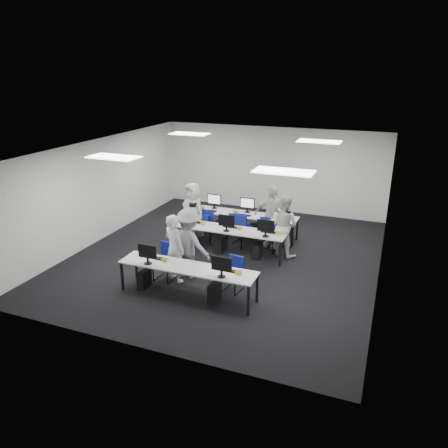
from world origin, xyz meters
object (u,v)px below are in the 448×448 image
at_px(chair_4, 266,241).
at_px(chair_5, 205,230).
at_px(desk_mid, 229,231).
at_px(student_3, 271,217).
at_px(chair_6, 243,233).
at_px(student_2, 193,211).
at_px(chair_0, 165,268).
at_px(chair_7, 276,239).
at_px(student_0, 174,248).
at_px(chair_3, 235,237).
at_px(student_1, 283,225).
at_px(chair_1, 233,280).
at_px(photographer, 189,244).
at_px(desk_front, 187,269).
at_px(chair_2, 205,232).

distance_m(chair_4, chair_5, 2.03).
xyz_separation_m(desk_mid, student_3, (0.94, 0.94, 0.23)).
height_order(chair_6, student_2, student_2).
bearing_deg(desk_mid, chair_0, -113.65).
xyz_separation_m(chair_7, student_0, (-1.76, -2.86, 0.57)).
bearing_deg(chair_3, student_1, -15.97).
relative_size(chair_1, photographer, 0.47).
distance_m(desk_front, chair_2, 3.35).
relative_size(desk_front, photographer, 1.81).
xyz_separation_m(chair_0, student_2, (-0.53, 2.73, 0.58)).
xyz_separation_m(desk_front, student_3, (0.94, 3.54, 0.23)).
bearing_deg(desk_front, chair_5, 107.90).
relative_size(chair_6, student_0, 0.54).
bearing_deg(chair_4, chair_2, 169.55).
distance_m(chair_1, chair_4, 2.56).
distance_m(desk_front, student_0, 0.88).
bearing_deg(chair_2, desk_mid, -40.59).
bearing_deg(chair_5, chair_7, -8.32).
distance_m(chair_0, chair_3, 2.73).
bearing_deg(student_3, student_2, -165.11).
bearing_deg(chair_6, desk_mid, -88.55).
xyz_separation_m(chair_7, student_3, (-0.19, 0.08, 0.64)).
bearing_deg(desk_mid, photographer, -102.97).
relative_size(student_0, student_1, 0.98).
bearing_deg(desk_front, chair_0, 147.64).
relative_size(chair_0, student_2, 0.53).
distance_m(desk_front, chair_3, 3.17).
bearing_deg(desk_front, chair_6, 88.72).
bearing_deg(student_2, chair_7, 22.98).
bearing_deg(desk_front, chair_1, 36.12).
relative_size(chair_7, student_0, 0.51).
bearing_deg(chair_1, chair_0, -168.52).
height_order(chair_4, student_3, student_3).
distance_m(chair_7, student_2, 2.63).
xyz_separation_m(chair_1, student_3, (0.09, 2.92, 0.65)).
height_order(chair_4, chair_6, chair_4).
bearing_deg(student_0, photographer, -103.86).
bearing_deg(student_1, chair_6, -0.86).
height_order(chair_1, chair_6, chair_6).
distance_m(chair_1, photographer, 1.42).
distance_m(chair_0, student_2, 2.84).
bearing_deg(desk_front, chair_4, 73.92).
bearing_deg(student_3, photographer, -107.95).
xyz_separation_m(chair_6, student_2, (-1.50, -0.24, 0.57)).
bearing_deg(chair_4, photographer, -130.50).
bearing_deg(chair_7, photographer, -107.48).
relative_size(desk_mid, student_0, 1.89).
xyz_separation_m(chair_5, student_0, (0.47, -2.80, 0.59)).
distance_m(chair_2, chair_6, 1.11).
bearing_deg(chair_4, chair_3, 172.04).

